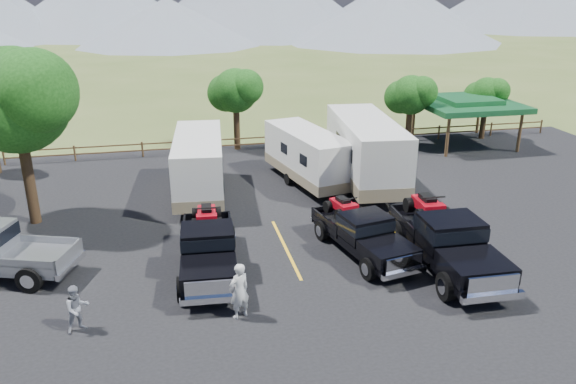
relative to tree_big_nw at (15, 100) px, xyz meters
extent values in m
plane|color=#495D27|center=(12.55, -9.03, -5.60)|extent=(320.00, 320.00, 0.00)
cube|color=black|center=(12.55, -6.03, -5.58)|extent=(44.00, 34.00, 0.04)
cube|color=yellow|center=(6.55, -5.03, -5.55)|extent=(0.12, 5.50, 0.01)
cube|color=yellow|center=(10.55, -5.03, -5.55)|extent=(0.12, 5.50, 0.01)
cube|color=yellow|center=(14.55, -5.03, -5.55)|extent=(0.12, 5.50, 0.01)
cube|color=yellow|center=(18.55, -5.03, -5.55)|extent=(0.12, 5.50, 0.01)
cylinder|color=#331F13|center=(0.05, -0.03, -3.36)|extent=(0.48, 0.48, 4.48)
sphere|color=#134110|center=(0.05, -0.03, 0.00)|extent=(4.48, 4.48, 4.48)
sphere|color=#134110|center=(1.01, -0.83, 0.48)|extent=(3.52, 3.52, 3.52)
cylinder|color=#331F13|center=(21.55, 7.97, -4.20)|extent=(0.39, 0.39, 2.80)
sphere|color=#134110|center=(21.55, 7.97, -2.10)|extent=(2.52, 2.52, 2.52)
sphere|color=#134110|center=(22.09, 7.52, -1.83)|extent=(1.98, 1.98, 1.98)
sphere|color=#134110|center=(21.04, 8.37, -2.28)|extent=(2.16, 2.16, 2.16)
cylinder|color=#331F13|center=(27.55, 8.97, -4.34)|extent=(0.38, 0.38, 2.52)
sphere|color=#134110|center=(27.55, 8.97, -2.45)|extent=(2.24, 2.24, 2.24)
sphere|color=#134110|center=(28.03, 8.57, -2.21)|extent=(1.76, 1.76, 1.76)
sphere|color=#134110|center=(27.10, 9.33, -2.61)|extent=(1.92, 1.92, 1.92)
cylinder|color=#331F13|center=(10.55, 9.97, -4.06)|extent=(0.41, 0.41, 3.08)
sphere|color=#134110|center=(10.55, 9.97, -1.75)|extent=(2.80, 2.80, 2.80)
sphere|color=#134110|center=(11.15, 9.47, -1.45)|extent=(2.20, 2.20, 2.20)
sphere|color=#134110|center=(9.99, 10.41, -1.95)|extent=(2.40, 2.40, 2.40)
cylinder|color=brown|center=(-3.45, 9.47, -5.10)|extent=(0.12, 0.12, 1.00)
cylinder|color=brown|center=(0.55, 9.47, -5.10)|extent=(0.12, 0.12, 1.00)
cylinder|color=brown|center=(4.55, 9.47, -5.10)|extent=(0.12, 0.12, 1.00)
cylinder|color=brown|center=(8.55, 9.47, -5.10)|extent=(0.12, 0.12, 1.00)
cylinder|color=brown|center=(12.55, 9.47, -5.10)|extent=(0.12, 0.12, 1.00)
cylinder|color=brown|center=(16.55, 9.47, -5.10)|extent=(0.12, 0.12, 1.00)
cylinder|color=brown|center=(20.55, 9.47, -5.10)|extent=(0.12, 0.12, 1.00)
cylinder|color=brown|center=(24.55, 9.47, -5.10)|extent=(0.12, 0.12, 1.00)
cylinder|color=brown|center=(28.55, 9.47, -5.10)|extent=(0.12, 0.12, 1.00)
cylinder|color=brown|center=(32.55, 9.47, -5.10)|extent=(0.12, 0.12, 1.00)
cube|color=brown|center=(14.55, 9.47, -5.15)|extent=(36.00, 0.06, 0.08)
cube|color=brown|center=(14.55, 9.47, -4.75)|extent=(36.00, 0.06, 0.08)
cylinder|color=brown|center=(23.05, 5.47, -4.30)|extent=(0.20, 0.20, 2.60)
cylinder|color=brown|center=(23.05, 10.47, -4.30)|extent=(0.20, 0.20, 2.60)
cylinder|color=brown|center=(28.05, 5.47, -4.30)|extent=(0.20, 0.20, 2.60)
cylinder|color=brown|center=(28.05, 10.47, -4.30)|extent=(0.20, 0.20, 2.60)
cube|color=#19582D|center=(25.55, 7.97, -2.85)|extent=(6.20, 6.20, 0.35)
cube|color=#19582D|center=(25.55, 7.97, -2.55)|extent=(3.50, 3.50, 0.35)
cone|color=gray|center=(-5.45, 102.97, 1.40)|extent=(44.00, 44.00, 14.00)
cone|color=gray|center=(60.55, 104.97, 0.40)|extent=(40.00, 40.00, 12.00)
cone|color=gray|center=(7.55, 77.97, -1.60)|extent=(32.00, 32.00, 8.00)
cone|color=gray|center=(47.55, 74.97, -1.10)|extent=(40.00, 40.00, 9.00)
cube|color=black|center=(7.32, -6.37, -4.93)|extent=(2.22, 5.80, 0.36)
cube|color=black|center=(7.19, -8.28, -4.56)|extent=(2.03, 1.92, 0.50)
cube|color=black|center=(7.31, -6.49, -4.21)|extent=(1.98, 1.68, 1.00)
cube|color=black|center=(7.31, -6.49, -4.06)|extent=(2.02, 1.74, 0.45)
cube|color=black|center=(7.45, -4.58, -4.65)|extent=(2.07, 2.52, 0.55)
cube|color=silver|center=(7.12, -9.29, -4.61)|extent=(1.60, 0.19, 0.55)
cube|color=silver|center=(7.12, -9.35, -4.99)|extent=(1.96, 0.31, 0.22)
cube|color=silver|center=(7.53, -3.38, -4.99)|extent=(1.96, 0.29, 0.22)
cylinder|color=black|center=(6.25, -8.27, -5.11)|extent=(0.36, 0.92, 0.90)
cylinder|color=black|center=(8.12, -8.40, -5.11)|extent=(0.36, 0.92, 0.90)
cylinder|color=black|center=(6.52, -4.33, -5.11)|extent=(0.36, 0.92, 0.90)
cylinder|color=black|center=(8.39, -4.46, -5.11)|extent=(0.36, 0.92, 0.90)
cube|color=#9C0813|center=(7.45, -4.58, -3.98)|extent=(0.79, 1.34, 0.35)
cube|color=black|center=(7.45, -4.58, -3.73)|extent=(0.45, 0.77, 0.18)
cube|color=#9C0813|center=(7.41, -5.13, -3.88)|extent=(0.82, 0.40, 0.22)
cylinder|color=black|center=(7.42, -5.03, -3.53)|extent=(0.90, 0.12, 0.06)
cylinder|color=black|center=(6.96, -5.09, -4.18)|extent=(0.30, 0.57, 0.56)
cylinder|color=black|center=(7.86, -5.16, -4.18)|extent=(0.30, 0.57, 0.56)
cylinder|color=black|center=(7.04, -4.00, -4.18)|extent=(0.30, 0.57, 0.56)
cylinder|color=black|center=(7.93, -4.06, -4.18)|extent=(0.30, 0.57, 0.56)
cube|color=black|center=(13.44, -6.20, -4.97)|extent=(2.76, 5.57, 0.34)
cube|color=black|center=(13.80, -7.96, -4.62)|extent=(2.10, 2.01, 0.47)
cube|color=black|center=(13.46, -6.31, -4.29)|extent=(2.02, 1.78, 0.94)
cube|color=black|center=(13.46, -6.31, -4.15)|extent=(2.07, 1.85, 0.42)
cube|color=black|center=(13.10, -4.56, -4.71)|extent=(2.21, 2.56, 0.51)
cube|color=silver|center=(13.99, -8.90, -4.67)|extent=(1.48, 0.38, 0.51)
cube|color=silver|center=(14.01, -8.95, -5.02)|extent=(1.83, 0.54, 0.21)
cube|color=silver|center=(12.87, -3.46, -5.02)|extent=(1.83, 0.52, 0.21)
cylinder|color=black|center=(12.95, -8.19, -5.14)|extent=(0.45, 0.88, 0.84)
cylinder|color=black|center=(14.67, -7.84, -5.14)|extent=(0.45, 0.88, 0.84)
cylinder|color=black|center=(12.20, -4.57, -5.14)|extent=(0.45, 0.88, 0.84)
cylinder|color=black|center=(13.92, -4.21, -5.14)|extent=(0.45, 0.88, 0.84)
cube|color=#9C0813|center=(13.10, -4.56, -4.08)|extent=(0.89, 1.32, 0.33)
cube|color=black|center=(13.10, -4.56, -3.85)|extent=(0.51, 0.76, 0.17)
cube|color=#9C0813|center=(13.20, -5.06, -3.99)|extent=(0.80, 0.47, 0.21)
cylinder|color=black|center=(13.18, -4.97, -3.66)|extent=(0.84, 0.23, 0.06)
cylinder|color=black|center=(12.79, -5.14, -4.27)|extent=(0.34, 0.56, 0.52)
cylinder|color=black|center=(13.61, -4.97, -4.27)|extent=(0.34, 0.56, 0.52)
cylinder|color=black|center=(12.58, -4.14, -4.27)|extent=(0.34, 0.56, 0.52)
cylinder|color=black|center=(13.40, -3.97, -4.27)|extent=(0.34, 0.56, 0.52)
cube|color=black|center=(16.16, -7.91, -4.85)|extent=(2.22, 6.41, 0.40)
cube|color=black|center=(16.10, -10.05, -4.44)|extent=(2.19, 2.06, 0.56)
cube|color=black|center=(16.16, -8.04, -4.05)|extent=(2.14, 1.80, 1.12)
cube|color=black|center=(16.16, -8.04, -3.88)|extent=(2.19, 1.86, 0.50)
cube|color=black|center=(16.21, -5.90, -4.55)|extent=(2.21, 2.73, 0.61)
cube|color=silver|center=(16.07, -11.18, -4.50)|extent=(1.79, 0.14, 0.61)
cube|color=silver|center=(16.07, -11.25, -4.92)|extent=(2.19, 0.26, 0.25)
cube|color=silver|center=(16.25, -4.56, -4.92)|extent=(2.19, 0.24, 0.25)
cylinder|color=black|center=(15.05, -10.09, -5.05)|extent=(0.36, 1.01, 1.00)
cylinder|color=black|center=(17.15, -10.14, -5.05)|extent=(0.36, 1.01, 1.00)
cylinder|color=black|center=(15.17, -5.67, -5.05)|extent=(0.36, 1.01, 1.00)
cylinder|color=black|center=(17.27, -5.73, -5.05)|extent=(0.36, 1.01, 1.00)
cube|color=#9C0813|center=(16.21, -5.90, -3.79)|extent=(0.82, 1.47, 0.39)
cube|color=black|center=(16.21, -5.90, -3.52)|extent=(0.47, 0.85, 0.20)
cube|color=#9C0813|center=(16.20, -6.51, -3.68)|extent=(0.90, 0.41, 0.25)
cylinder|color=black|center=(16.20, -6.40, -3.29)|extent=(1.01, 0.09, 0.07)
cylinder|color=black|center=(15.69, -6.50, -4.02)|extent=(0.31, 0.63, 0.62)
cylinder|color=black|center=(16.70, -6.52, -4.02)|extent=(0.31, 0.63, 0.62)
cylinder|color=black|center=(15.73, -5.27, -4.02)|extent=(0.31, 0.63, 0.62)
cylinder|color=black|center=(16.73, -5.30, -4.02)|extent=(0.31, 0.63, 0.62)
cube|color=silver|center=(7.57, 1.71, -3.74)|extent=(2.91, 7.34, 2.58)
cube|color=gray|center=(7.57, 1.71, -4.74)|extent=(2.93, 7.38, 0.57)
cube|color=black|center=(6.26, 0.03, -3.48)|extent=(0.09, 0.86, 0.57)
cube|color=black|center=(8.57, -0.18, -3.48)|extent=(0.09, 0.86, 0.57)
cylinder|color=black|center=(6.52, 2.09, -5.22)|extent=(0.30, 0.69, 0.67)
cylinder|color=black|center=(8.67, 1.90, -5.22)|extent=(0.30, 0.69, 0.67)
cube|color=black|center=(7.18, -2.72, -5.08)|extent=(0.26, 1.72, 0.10)
cube|color=silver|center=(13.34, 2.44, -3.87)|extent=(3.51, 6.95, 2.39)
cube|color=gray|center=(13.34, 2.44, -4.80)|extent=(3.54, 6.99, 0.53)
cube|color=black|center=(12.65, 0.58, -3.63)|extent=(0.19, 0.78, 0.53)
cube|color=black|center=(14.75, 1.04, -3.63)|extent=(0.19, 0.78, 0.53)
cylinder|color=black|center=(12.31, 2.48, -5.25)|extent=(0.35, 0.65, 0.62)
cylinder|color=black|center=(14.26, 2.91, -5.25)|extent=(0.35, 0.65, 0.62)
cube|color=black|center=(14.23, -1.59, -5.11)|extent=(0.45, 1.58, 0.09)
cube|color=silver|center=(16.27, 1.52, -3.47)|extent=(3.41, 8.43, 2.96)
cube|color=gray|center=(16.27, 1.52, -4.62)|extent=(3.44, 8.48, 0.66)
cube|color=black|center=(14.75, -0.39, -3.18)|extent=(0.12, 0.98, 0.66)
cube|color=black|center=(17.39, -0.65, -3.18)|extent=(0.12, 0.98, 0.66)
cylinder|color=black|center=(15.07, 1.97, -5.17)|extent=(0.35, 0.79, 0.77)
cylinder|color=black|center=(17.53, 1.73, -5.17)|extent=(0.35, 0.79, 0.77)
cube|color=black|center=(15.78, -3.55, -5.01)|extent=(0.32, 1.98, 0.11)
cube|color=gray|center=(1.23, -5.51, -4.62)|extent=(3.00, 2.70, 0.57)
cube|color=silver|center=(2.41, -5.92, -4.96)|extent=(0.82, 1.98, 0.23)
cylinder|color=black|center=(1.72, -4.65, -5.09)|extent=(0.98, 0.60, 0.93)
cylinder|color=black|center=(1.09, -6.49, -5.09)|extent=(0.98, 0.60, 0.93)
imported|color=silver|center=(8.04, -9.66, -4.60)|extent=(0.83, 0.72, 1.92)
imported|color=gray|center=(3.06, -9.33, -4.78)|extent=(0.94, 0.86, 1.55)
camera|label=1|loc=(6.21, -25.28, 4.61)|focal=35.00mm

